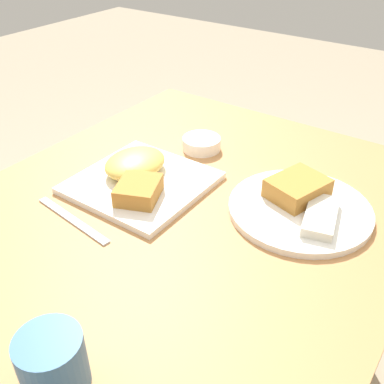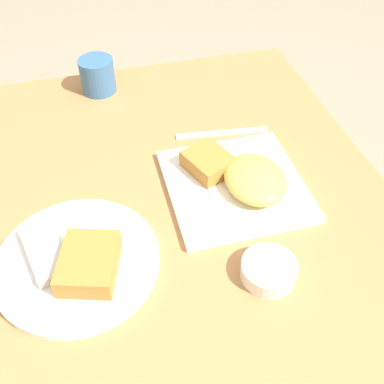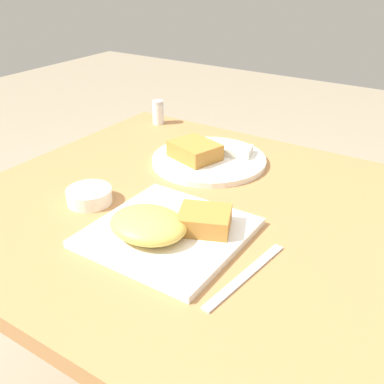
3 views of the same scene
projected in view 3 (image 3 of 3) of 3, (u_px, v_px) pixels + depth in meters
dining_table at (207, 243)px, 0.96m from camera, size 1.02×0.86×0.73m
plate_square_near at (166, 228)px, 0.82m from camera, size 0.27×0.27×0.06m
plate_oval_far at (207, 157)px, 1.12m from camera, size 0.28×0.28×0.05m
sauce_ramekin at (89, 195)px, 0.94m from camera, size 0.09×0.09×0.03m
salt_shaker at (158, 114)px, 1.37m from camera, size 0.04×0.04×0.07m
butter_knife at (246, 275)px, 0.73m from camera, size 0.04×0.21×0.00m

